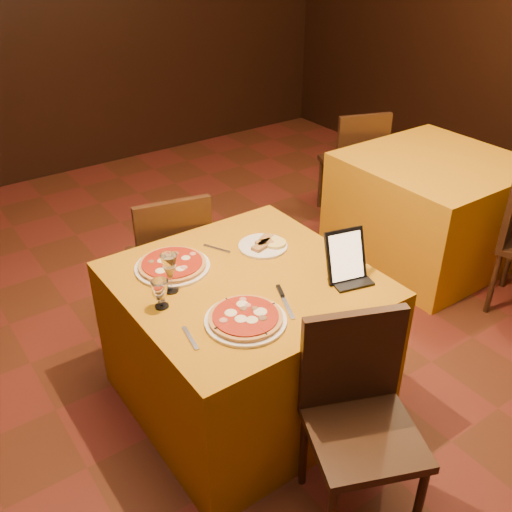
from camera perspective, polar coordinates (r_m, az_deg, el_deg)
floor at (r=3.26m, az=2.45°, el=-11.47°), size 6.00×7.00×0.01m
wall_back at (r=5.64m, az=-21.00°, el=21.13°), size 6.00×0.01×2.80m
main_table at (r=2.86m, az=-1.06°, el=-8.47°), size 1.10×1.10×0.75m
side_table at (r=4.29m, az=16.99°, el=4.53°), size 1.10×1.10×0.75m
chair_main_near at (r=2.36m, az=10.74°, el=-17.21°), size 0.57×0.57×0.91m
chair_main_far at (r=3.39m, az=-8.73°, el=-0.27°), size 0.47×0.47×0.91m
chair_side_far at (r=4.75m, az=9.46°, el=9.17°), size 0.59×0.59×0.91m
pizza_near at (r=2.36m, az=-1.05°, el=-6.32°), size 0.34×0.34×0.03m
pizza_far at (r=2.73m, az=-8.36°, el=-0.96°), size 0.36×0.36×0.03m
cutlet_dish at (r=2.87m, az=0.68°, el=1.09°), size 0.25×0.25×0.03m
wine_glass at (r=2.52m, az=-8.59°, el=-1.69°), size 0.08×0.08×0.19m
water_glass at (r=2.45m, az=-9.52°, el=-3.79°), size 0.08×0.08×0.13m
tablet at (r=2.61m, az=8.94°, el=0.05°), size 0.21×0.14×0.23m
knife at (r=2.47m, az=2.96°, el=-4.69°), size 0.11×0.23×0.01m
fork_near at (r=2.30m, az=-6.58°, el=-8.16°), size 0.04×0.16×0.01m
fork_far at (r=2.86m, az=-3.94°, el=0.73°), size 0.08×0.15×0.01m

